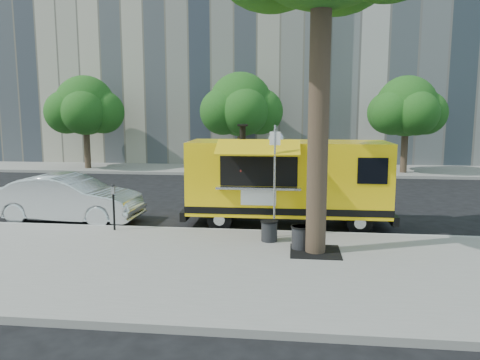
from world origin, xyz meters
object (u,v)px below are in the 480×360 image
Objects in this scene: far_tree_a at (85,106)px; trash_bin_right at (301,237)px; far_tree_c at (406,106)px; sign_post at (275,174)px; trash_bin_left at (269,230)px; food_truck at (287,179)px; parking_meter at (113,201)px; sedan at (68,199)px; far_tree_b at (241,105)px.

far_tree_a reaches higher than trash_bin_right.
far_tree_c is 15.48m from sign_post.
trash_bin_left is 1.00m from trash_bin_right.
food_truck is at bearing 79.93° from trash_bin_left.
far_tree_c is 0.83× the size of food_truck.
trash_bin_left is (-0.40, -2.23, -1.01)m from food_truck.
trash_bin_left is (11.44, -14.28, -3.33)m from far_tree_a.
sign_post is 1.87m from food_truck.
sign_post is at bearing -2.52° from parking_meter.
food_truck is (0.29, 1.80, -0.40)m from sign_post.
far_tree_a is at bearing 128.72° from trash_bin_left.
sedan is (4.97, -12.30, -3.02)m from far_tree_a.
parking_meter is at bearing -62.85° from far_tree_a.
parking_meter is 2.45× the size of trash_bin_left.
far_tree_c is 16.14m from trash_bin_left.
far_tree_c is at bearing -1.91° from far_tree_b.
far_tree_b reaches higher than sign_post.
food_truck is (-6.16, -12.15, -2.27)m from far_tree_c.
far_tree_a is 15.59m from parking_meter.
far_tree_a is at bearing 133.65° from food_truck.
food_truck is at bearing -116.89° from far_tree_c.
trash_bin_left is at bearing 143.08° from trash_bin_right.
far_tree_a is 1.79× the size of sign_post.
far_tree_c is 17.82m from parking_meter.
sedan is at bearing 146.39° from parking_meter.
sign_post is at bearing -114.81° from far_tree_c.
sedan is at bearing -136.42° from far_tree_c.
sign_post is 0.65× the size of sedan.
far_tree_c reaches higher than food_truck.
far_tree_b is at bearing 99.46° from trash_bin_left.
far_tree_c reaches higher than parking_meter.
trash_bin_left is at bearing -100.93° from food_truck.
sign_post is 4.64m from parking_meter.
far_tree_c is 1.74× the size of sign_post.
trash_bin_left is (2.44, -14.68, -3.39)m from far_tree_b.
sign_post is at bearing -101.02° from sedan.
trash_bin_right is at bearing -13.18° from parking_meter.
sign_post is 6.85m from sedan.
food_truck is 10.95× the size of trash_bin_right.
sedan reaches higher than trash_bin_right.
trash_bin_left is at bearing -103.93° from sign_post.
far_tree_a is 4.01× the size of parking_meter.
far_tree_b is at bearing 102.00° from food_truck.
trash_bin_left is at bearing -114.51° from far_tree_c.
far_tree_b is at bearing 81.90° from parking_meter.
far_tree_a is 0.85× the size of food_truck.
far_tree_c is at bearing 65.49° from trash_bin_left.
far_tree_b reaches higher than food_truck.
parking_meter reaches higher than trash_bin_left.
sign_post is 1.47m from trash_bin_left.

